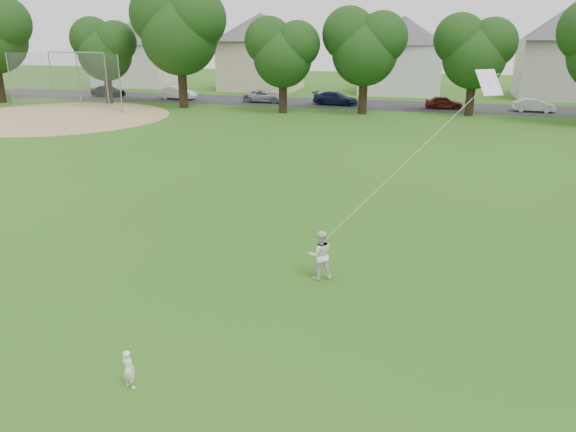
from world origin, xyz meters
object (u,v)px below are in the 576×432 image
(toddler, at_px, (129,369))
(older_boy, at_px, (320,255))
(baseball_backstop, at_px, (75,81))
(kite, at_px, (403,165))

(toddler, relative_size, older_boy, 0.58)
(toddler, distance_m, baseball_backstop, 44.46)
(kite, bearing_deg, baseball_backstop, 137.15)
(older_boy, height_order, kite, kite)
(toddler, relative_size, kite, 0.13)
(toddler, xyz_separation_m, baseball_backstop, (-25.97, 36.03, 1.99))
(older_boy, distance_m, kite, 3.58)
(kite, height_order, baseball_backstop, kite)
(kite, bearing_deg, older_boy, -153.91)
(kite, bearing_deg, toddler, -123.94)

